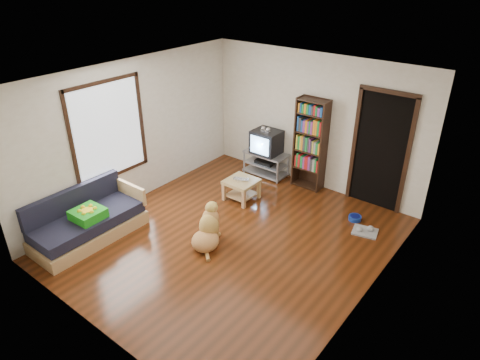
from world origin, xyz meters
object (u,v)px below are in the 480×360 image
Objects in this scene: bookshelf at (311,140)px; sofa at (88,223)px; grey_rag at (365,232)px; tv_stand at (266,163)px; dog at (208,230)px; green_cushion at (88,214)px; dog_bowl at (355,218)px; laptop at (240,180)px; crt_tv at (267,141)px; coffee_table at (241,186)px.

bookshelf reaches higher than sofa.
grey_rag is 2.66m from tv_stand.
dog is at bearing -135.03° from grey_rag.
dog_bowl is (3.09, 3.18, -0.46)m from green_cushion.
dog_bowl is at bearing -4.33° from laptop.
crt_tv reaches higher than coffee_table.
tv_stand reaches higher than dog_bowl.
dog_bowl is 0.24× the size of tv_stand.
laptop is at bearing -161.52° from dog_bowl.
crt_tv is 2.74m from dog.
laptop is (1.08, 2.51, -0.08)m from green_cushion.
bookshelf is 3.27× the size of coffee_table.
crt_tv is at bearing -175.68° from bookshelf.
bookshelf is 2.79m from dog.
tv_stand is at bearing 74.98° from sofa.
grey_rag is 2.05m from bookshelf.
coffee_table is (-0.72, -1.22, -0.72)m from bookshelf.
dog_bowl is 0.40× the size of coffee_table.
green_cushion is 2.06× the size of dog_bowl.
dog_bowl is at bearing 43.63° from green_cushion.
crt_tv is 3.81m from sofa.
green_cushion is at bearing -134.19° from dog_bowl.
dog_bowl is 2.41m from crt_tv.
dog is at bearing -94.84° from laptop.
laptop is 1.25m from crt_tv.
tv_stand reaches higher than laptop.
crt_tv is at bearing 163.39° from grey_rag.
grey_rag is 0.69× the size of crt_tv.
sofa reaches higher than coffee_table.
bookshelf is (0.72, 1.25, 0.59)m from laptop.
coffee_table is at bearing -120.39° from bookshelf.
sofa reaches higher than laptop.
bookshelf is 1.00× the size of sofa.
dog is (0.70, -2.58, -0.02)m from tv_stand.
dog_bowl is at bearing 44.33° from sofa.
dog_bowl is 0.12× the size of bookshelf.
dog is (0.70, -2.61, -0.49)m from crt_tv.
sofa is (-0.97, -3.63, -0.01)m from tv_stand.
tv_stand reaches higher than coffee_table.
dog_bowl is 2.13m from coffee_table.
green_cushion is 4.46m from dog_bowl.
bookshelf reaches higher than dog_bowl.
dog reaches higher than laptop.
coffee_table is at bearing -162.29° from dog_bowl.
bookshelf is at bearing 59.61° from coffee_table.
dog is at bearing 32.90° from green_cushion.
laptop is 1.36× the size of dog_bowl.
grey_rag is at bearing 39.44° from sofa.
laptop is 0.17× the size of bookshelf.
sofa reaches higher than grey_rag.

